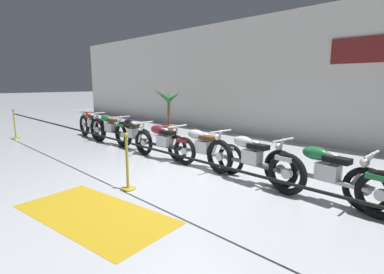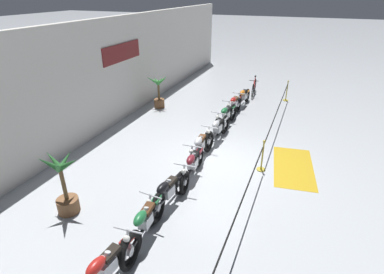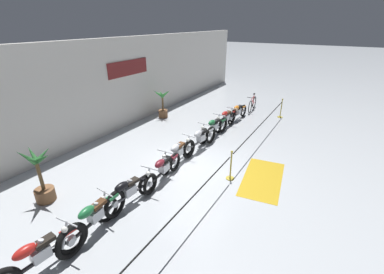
{
  "view_description": "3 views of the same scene",
  "coord_description": "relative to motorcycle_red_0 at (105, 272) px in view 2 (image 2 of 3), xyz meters",
  "views": [
    {
      "loc": [
        4.53,
        -4.22,
        1.93
      ],
      "look_at": [
        -1.0,
        1.24,
        0.51
      ],
      "focal_mm": 28.0,
      "sensor_mm": 36.0,
      "label": 1
    },
    {
      "loc": [
        -8.28,
        -2.34,
        5.14
      ],
      "look_at": [
        0.35,
        1.11,
        0.53
      ],
      "focal_mm": 28.0,
      "sensor_mm": 36.0,
      "label": 2
    },
    {
      "loc": [
        -6.94,
        -3.99,
        4.82
      ],
      "look_at": [
        1.1,
        0.76,
        0.61
      ],
      "focal_mm": 24.0,
      "sensor_mm": 36.0,
      "label": 3
    }
  ],
  "objects": [
    {
      "name": "motorcycle_maroon_3",
      "position": [
        4.06,
        -0.11,
        -0.02
      ],
      "size": [
        2.17,
        0.62,
        0.91
      ],
      "color": "black",
      "rests_on": "ground"
    },
    {
      "name": "motorcycle_black_2",
      "position": [
        2.53,
        -0.02,
        -0.01
      ],
      "size": [
        2.14,
        0.62,
        0.92
      ],
      "color": "black",
      "rests_on": "ground"
    },
    {
      "name": "ground_plane",
      "position": [
        5.32,
        -0.57,
        -0.47
      ],
      "size": [
        120.0,
        120.0,
        0.0
      ],
      "primitive_type": "plane",
      "color": "#B2B7BC"
    },
    {
      "name": "stanchion_far_left",
      "position": [
        3.77,
        -1.95,
        0.29
      ],
      "size": [
        14.15,
        0.28,
        1.05
      ],
      "color": "gold",
      "rests_on": "ground"
    },
    {
      "name": "potted_palm_left_of_row",
      "position": [
        9.11,
        3.62,
        0.27
      ],
      "size": [
        0.95,
        1.07,
        1.57
      ],
      "color": "brown",
      "rests_on": "ground"
    },
    {
      "name": "motorcycle_green_6",
      "position": [
        8.04,
        0.02,
        -0.01
      ],
      "size": [
        2.38,
        0.62,
        0.94
      ],
      "color": "black",
      "rests_on": "ground"
    },
    {
      "name": "motorcycle_red_7",
      "position": [
        9.46,
        0.04,
        -0.01
      ],
      "size": [
        2.32,
        0.62,
        0.93
      ],
      "color": "black",
      "rests_on": "ground"
    },
    {
      "name": "back_wall",
      "position": [
        5.33,
        4.55,
        1.63
      ],
      "size": [
        28.0,
        0.29,
        4.2
      ],
      "color": "silver",
      "rests_on": "ground"
    },
    {
      "name": "motorcycle_green_1",
      "position": [
        1.34,
        -0.06,
        0.01
      ],
      "size": [
        2.21,
        0.62,
        0.97
      ],
      "color": "black",
      "rests_on": "ground"
    },
    {
      "name": "motorcycle_silver_4",
      "position": [
        5.22,
        0.09,
        -0.01
      ],
      "size": [
        2.27,
        0.62,
        0.91
      ],
      "color": "black",
      "rests_on": "ground"
    },
    {
      "name": "stanchion_mid_right",
      "position": [
        12.37,
        -1.95,
        -0.12
      ],
      "size": [
        0.28,
        0.28,
        1.05
      ],
      "color": "gold",
      "rests_on": "ground"
    },
    {
      "name": "motorcycle_orange_8",
      "position": [
        10.68,
        -0.09,
        -0.01
      ],
      "size": [
        2.19,
        0.62,
        0.91
      ],
      "color": "black",
      "rests_on": "ground"
    },
    {
      "name": "potted_palm_right_of_row",
      "position": [
        1.49,
        2.27,
        0.23
      ],
      "size": [
        0.97,
        1.0,
        1.78
      ],
      "color": "brown",
      "rests_on": "ground"
    },
    {
      "name": "floor_banner",
      "position": [
        5.86,
        -2.9,
        -0.47
      ],
      "size": [
        2.69,
        1.57,
        0.01
      ],
      "primitive_type": "cube",
      "rotation": [
        0.0,
        0.0,
        0.14
      ],
      "color": "#B78E19",
      "rests_on": "ground"
    },
    {
      "name": "stanchion_mid_left",
      "position": [
        5.31,
        -1.95,
        -0.12
      ],
      "size": [
        0.28,
        0.28,
        1.05
      ],
      "color": "gold",
      "rests_on": "ground"
    },
    {
      "name": "motorcycle_red_0",
      "position": [
        0.0,
        0.0,
        0.0
      ],
      "size": [
        2.19,
        0.62,
        0.96
      ],
      "color": "black",
      "rests_on": "ground"
    },
    {
      "name": "motorcycle_silver_5",
      "position": [
        6.65,
        -0.06,
        -0.0
      ],
      "size": [
        2.37,
        0.62,
        0.95
      ],
      "color": "black",
      "rests_on": "ground"
    },
    {
      "name": "bicycle",
      "position": [
        12.74,
        -0.22,
        -0.09
      ],
      "size": [
        1.74,
        0.48,
        0.97
      ],
      "color": "black",
      "rests_on": "ground"
    }
  ]
}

